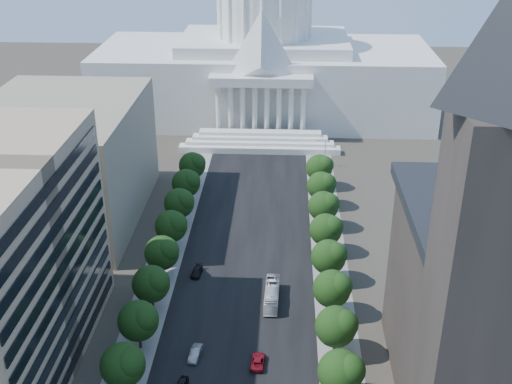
# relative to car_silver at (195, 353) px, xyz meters

# --- Properties ---
(road_asphalt) EXTENTS (30.00, 260.00, 0.01)m
(road_asphalt) POSITION_rel_car_silver_xyz_m (7.42, 44.11, -0.82)
(road_asphalt) COLOR black
(road_asphalt) RESTS_ON ground
(sidewalk_left) EXTENTS (8.00, 260.00, 0.02)m
(sidewalk_left) POSITION_rel_car_silver_xyz_m (-11.58, 44.11, -0.82)
(sidewalk_left) COLOR gray
(sidewalk_left) RESTS_ON ground
(sidewalk_right) EXTENTS (8.00, 260.00, 0.02)m
(sidewalk_right) POSITION_rel_car_silver_xyz_m (26.42, 44.11, -0.82)
(sidewalk_right) COLOR gray
(sidewalk_right) RESTS_ON ground
(capitol) EXTENTS (120.00, 56.00, 73.00)m
(capitol) POSITION_rel_car_silver_xyz_m (7.42, 139.00, 19.19)
(capitol) COLOR white
(capitol) RESTS_ON ground
(office_block_left_far) EXTENTS (38.00, 52.00, 30.00)m
(office_block_left_far) POSITION_rel_car_silver_xyz_m (-40.58, 54.11, 14.18)
(office_block_left_far) COLOR gray
(office_block_left_far) RESTS_ON ground
(tree_l_c) EXTENTS (7.79, 7.60, 9.97)m
(tree_l_c) POSITION_rel_car_silver_xyz_m (-10.24, -10.08, 5.64)
(tree_l_c) COLOR #33261C
(tree_l_c) RESTS_ON ground
(tree_l_d) EXTENTS (7.79, 7.60, 9.97)m
(tree_l_d) POSITION_rel_car_silver_xyz_m (-10.24, 1.92, 5.64)
(tree_l_d) COLOR #33261C
(tree_l_d) RESTS_ON ground
(tree_l_e) EXTENTS (7.79, 7.60, 9.97)m
(tree_l_e) POSITION_rel_car_silver_xyz_m (-10.24, 13.92, 5.64)
(tree_l_e) COLOR #33261C
(tree_l_e) RESTS_ON ground
(tree_l_f) EXTENTS (7.79, 7.60, 9.97)m
(tree_l_f) POSITION_rel_car_silver_xyz_m (-10.24, 25.92, 5.64)
(tree_l_f) COLOR #33261C
(tree_l_f) RESTS_ON ground
(tree_l_g) EXTENTS (7.79, 7.60, 9.97)m
(tree_l_g) POSITION_rel_car_silver_xyz_m (-10.24, 37.92, 5.64)
(tree_l_g) COLOR #33261C
(tree_l_g) RESTS_ON ground
(tree_l_h) EXTENTS (7.79, 7.60, 9.97)m
(tree_l_h) POSITION_rel_car_silver_xyz_m (-10.24, 49.92, 5.64)
(tree_l_h) COLOR #33261C
(tree_l_h) RESTS_ON ground
(tree_l_i) EXTENTS (7.79, 7.60, 9.97)m
(tree_l_i) POSITION_rel_car_silver_xyz_m (-10.24, 61.92, 5.64)
(tree_l_i) COLOR #33261C
(tree_l_i) RESTS_ON ground
(tree_l_j) EXTENTS (7.79, 7.60, 9.97)m
(tree_l_j) POSITION_rel_car_silver_xyz_m (-10.24, 73.92, 5.64)
(tree_l_j) COLOR #33261C
(tree_l_j) RESTS_ON ground
(tree_r_c) EXTENTS (7.79, 7.60, 9.97)m
(tree_r_c) POSITION_rel_car_silver_xyz_m (25.76, -10.08, 5.64)
(tree_r_c) COLOR #33261C
(tree_r_c) RESTS_ON ground
(tree_r_d) EXTENTS (7.79, 7.60, 9.97)m
(tree_r_d) POSITION_rel_car_silver_xyz_m (25.76, 1.92, 5.64)
(tree_r_d) COLOR #33261C
(tree_r_d) RESTS_ON ground
(tree_r_e) EXTENTS (7.79, 7.60, 9.97)m
(tree_r_e) POSITION_rel_car_silver_xyz_m (25.76, 13.92, 5.64)
(tree_r_e) COLOR #33261C
(tree_r_e) RESTS_ON ground
(tree_r_f) EXTENTS (7.79, 7.60, 9.97)m
(tree_r_f) POSITION_rel_car_silver_xyz_m (25.76, 25.92, 5.64)
(tree_r_f) COLOR #33261C
(tree_r_f) RESTS_ON ground
(tree_r_g) EXTENTS (7.79, 7.60, 9.97)m
(tree_r_g) POSITION_rel_car_silver_xyz_m (25.76, 37.92, 5.64)
(tree_r_g) COLOR #33261C
(tree_r_g) RESTS_ON ground
(tree_r_h) EXTENTS (7.79, 7.60, 9.97)m
(tree_r_h) POSITION_rel_car_silver_xyz_m (25.76, 49.92, 5.64)
(tree_r_h) COLOR #33261C
(tree_r_h) RESTS_ON ground
(tree_r_i) EXTENTS (7.79, 7.60, 9.97)m
(tree_r_i) POSITION_rel_car_silver_xyz_m (25.76, 61.92, 5.64)
(tree_r_i) COLOR #33261C
(tree_r_i) RESTS_ON ground
(tree_r_j) EXTENTS (7.79, 7.60, 9.97)m
(tree_r_j) POSITION_rel_car_silver_xyz_m (25.76, 73.92, 5.64)
(tree_r_j) COLOR #33261C
(tree_r_j) RESTS_ON ground
(streetlight_b) EXTENTS (2.61, 0.44, 9.00)m
(streetlight_b) POSITION_rel_car_silver_xyz_m (27.32, -10.89, 5.00)
(streetlight_b) COLOR gray
(streetlight_b) RESTS_ON ground
(streetlight_c) EXTENTS (2.61, 0.44, 9.00)m
(streetlight_c) POSITION_rel_car_silver_xyz_m (27.32, 14.11, 5.00)
(streetlight_c) COLOR gray
(streetlight_c) RESTS_ON ground
(streetlight_d) EXTENTS (2.61, 0.44, 9.00)m
(streetlight_d) POSITION_rel_car_silver_xyz_m (27.32, 39.11, 5.00)
(streetlight_d) COLOR gray
(streetlight_d) RESTS_ON ground
(streetlight_e) EXTENTS (2.61, 0.44, 9.00)m
(streetlight_e) POSITION_rel_car_silver_xyz_m (27.32, 64.11, 5.00)
(streetlight_e) COLOR gray
(streetlight_e) RESTS_ON ground
(streetlight_f) EXTENTS (2.61, 0.44, 9.00)m
(streetlight_f) POSITION_rel_car_silver_xyz_m (27.32, 89.11, 5.00)
(streetlight_f) COLOR gray
(streetlight_f) RESTS_ON ground
(car_silver) EXTENTS (2.36, 5.14, 1.63)m
(car_silver) POSITION_rel_car_silver_xyz_m (0.00, 0.00, 0.00)
(car_silver) COLOR #929599
(car_silver) RESTS_ON ground
(car_red) EXTENTS (2.79, 5.47, 1.48)m
(car_red) POSITION_rel_car_silver_xyz_m (11.50, -1.55, -0.08)
(car_red) COLOR maroon
(car_red) RESTS_ON ground
(car_dark_b) EXTENTS (2.50, 5.15, 1.45)m
(car_dark_b) POSITION_rel_car_silver_xyz_m (-3.34, 27.38, -0.09)
(car_dark_b) COLOR black
(car_dark_b) RESTS_ON ground
(city_bus) EXTENTS (3.09, 11.94, 3.31)m
(city_bus) POSITION_rel_car_silver_xyz_m (13.52, 18.07, 0.84)
(city_bus) COLOR silver
(city_bus) RESTS_ON ground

